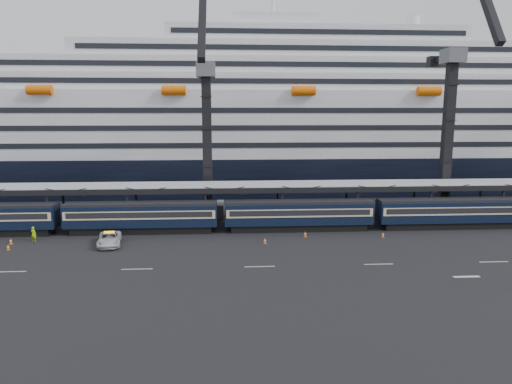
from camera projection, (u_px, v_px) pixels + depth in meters
ground at (385, 252)px, 49.88m from camera, size 260.00×260.00×0.00m
lane_markings at (483, 266)px, 45.23m from camera, size 111.00×4.27×0.02m
train at (324, 213)px, 59.06m from camera, size 133.05×3.00×4.05m
canopy at (352, 185)px, 62.76m from camera, size 130.00×6.25×5.53m
cruise_ship at (306, 126)px, 92.95m from camera, size 214.09×28.84×34.00m
crane_dark_near at (207, 135)px, 64.93m from camera, size 4.50×17.75×35.08m
crane_dark_mid at (450, 125)px, 65.82m from camera, size 4.50×18.24×39.64m
pickup_truck at (109, 239)px, 52.31m from camera, size 3.34×5.67×1.48m
worker at (34, 234)px, 53.91m from camera, size 0.73×0.55×1.79m
traffic_cone_a at (11, 241)px, 52.87m from camera, size 0.37×0.37×0.74m
traffic_cone_b at (8, 247)px, 50.57m from camera, size 0.34×0.34×0.68m
traffic_cone_c at (265, 241)px, 53.11m from camera, size 0.35×0.35×0.70m
traffic_cone_d at (305, 234)px, 55.96m from camera, size 0.38×0.38×0.76m
traffic_cone_e at (383, 235)px, 55.76m from camera, size 0.34×0.34×0.69m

